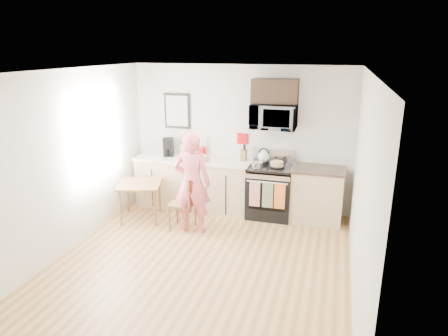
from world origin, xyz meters
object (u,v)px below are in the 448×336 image
(dining_table, at_px, (140,187))
(chair, at_px, (189,196))
(range, at_px, (270,192))
(microwave, at_px, (274,117))
(person, at_px, (192,183))
(cake, at_px, (277,164))

(dining_table, bearing_deg, chair, -10.26)
(range, relative_size, microwave, 1.53)
(microwave, height_order, person, microwave)
(dining_table, bearing_deg, cake, 18.15)
(person, xyz_separation_m, cake, (1.20, 0.92, 0.15))
(person, height_order, dining_table, person)
(microwave, height_order, chair, microwave)
(range, relative_size, person, 0.71)
(microwave, distance_m, cake, 0.81)
(range, xyz_separation_m, person, (-1.10, -0.94, 0.38))
(microwave, bearing_deg, person, -136.55)
(range, relative_size, dining_table, 1.52)
(microwave, bearing_deg, chair, -138.24)
(range, distance_m, chair, 1.49)
(range, relative_size, cake, 4.24)
(range, xyz_separation_m, dining_table, (-2.13, -0.75, 0.14))
(dining_table, relative_size, chair, 0.84)
(person, height_order, cake, person)
(chair, distance_m, cake, 1.60)
(range, height_order, person, person)
(microwave, bearing_deg, range, -89.94)
(microwave, distance_m, chair, 1.94)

